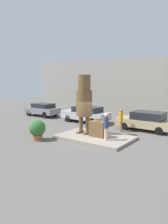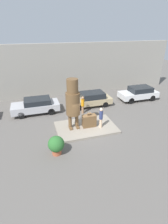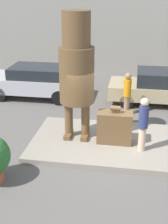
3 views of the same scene
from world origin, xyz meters
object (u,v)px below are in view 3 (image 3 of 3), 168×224
statue_figure (77,67)px  parked_car_silver (35,81)px  giant_suitcase (115,127)px  tourist (143,122)px  worker_hivis (127,92)px  parked_car_tan (161,87)px

statue_figure → parked_car_silver: statue_figure is taller
giant_suitcase → parked_car_silver: size_ratio=0.28×
tourist → worker_hivis: tourist is taller
statue_figure → tourist: statue_figure is taller
parked_car_silver → tourist: bearing=136.3°
giant_suitcase → tourist: (0.88, -0.41, 0.43)m
tourist → worker_hivis: size_ratio=0.98×
parked_car_silver → worker_hivis: 4.61m
giant_suitcase → worker_hivis: worker_hivis is taller
giant_suitcase → parked_car_silver: (-4.08, 4.32, 0.09)m
statue_figure → worker_hivis: bearing=58.9°
statue_figure → worker_hivis: 3.49m
giant_suitcase → statue_figure: bearing=170.2°
giant_suitcase → parked_car_tan: 4.75m
tourist → parked_car_silver: 6.87m
statue_figure → tourist: size_ratio=2.37×
giant_suitcase → worker_hivis: bearing=84.2°
worker_hivis → tourist: bearing=-79.8°
giant_suitcase → worker_hivis: size_ratio=0.72×
giant_suitcase → parked_car_tan: parked_car_tan is taller
tourist → parked_car_silver: tourist is taller
statue_figure → giant_suitcase: statue_figure is taller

